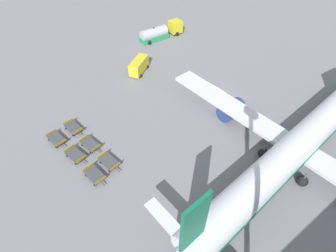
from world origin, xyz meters
name	(u,v)px	position (x,y,z in m)	size (l,w,h in m)	color
ground_plane	(221,99)	(0.00, 0.00, 0.00)	(500.00, 500.00, 0.00)	gray
airplane	(303,140)	(13.88, -0.06, 2.86)	(40.99, 45.48, 11.41)	silver
fuel_tanker_primary	(159,33)	(-22.69, 3.49, 1.25)	(3.39, 9.82, 2.83)	yellow
service_van	(139,66)	(-14.36, -6.65, 1.29)	(4.18, 4.92, 2.40)	yellow
baggage_dolly_row_near_col_a	(57,139)	(-6.54, -24.48, 0.47)	(3.50, 2.02, 0.92)	#424449
baggage_dolly_row_near_col_b	(76,155)	(-2.42, -23.44, 0.47)	(3.50, 2.14, 0.92)	#424449
baggage_dolly_row_near_col_c	(95,175)	(1.82, -22.72, 0.47)	(3.50, 1.97, 0.92)	#424449
baggage_dolly_row_mid_a_col_a	(73,128)	(-7.25, -21.83, 0.47)	(3.49, 1.95, 0.92)	#424449
baggage_dolly_row_mid_a_col_b	(90,144)	(-2.99, -21.14, 0.47)	(3.50, 2.10, 0.92)	#424449
baggage_dolly_row_mid_a_col_c	(109,162)	(1.08, -20.43, 0.47)	(3.50, 2.03, 0.92)	#424449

